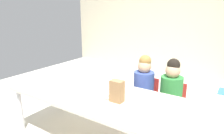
{
  "coord_description": "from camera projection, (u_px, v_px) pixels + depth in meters",
  "views": [
    {
      "loc": [
        1.37,
        -2.24,
        1.43
      ],
      "look_at": [
        0.17,
        -0.41,
        0.83
      ],
      "focal_mm": 31.76,
      "sensor_mm": 36.0,
      "label": 1
    }
  ],
  "objects": [
    {
      "name": "ground_plane",
      "position": [
        117.0,
        114.0,
        2.91
      ],
      "size": [
        5.9,
        5.21,
        0.02
      ],
      "color": "silver"
    },
    {
      "name": "back_wall",
      "position": [
        176.0,
        21.0,
        4.68
      ],
      "size": [
        5.9,
        0.1,
        2.47
      ],
      "primitive_type": "cube",
      "color": "beige",
      "rests_on": "ground_plane"
    },
    {
      "name": "craft_table",
      "position": [
        98.0,
        98.0,
        2.16
      ],
      "size": [
        2.02,
        0.83,
        0.58
      ],
      "color": "beige",
      "rests_on": "ground_plane"
    },
    {
      "name": "seated_child_near_camera",
      "position": [
        144.0,
        83.0,
        2.54
      ],
      "size": [
        0.33,
        0.33,
        0.92
      ],
      "color": "red",
      "rests_on": "ground_plane"
    },
    {
      "name": "seated_child_middle_seat",
      "position": [
        171.0,
        89.0,
        2.35
      ],
      "size": [
        0.34,
        0.34,
        0.92
      ],
      "color": "red",
      "rests_on": "ground_plane"
    },
    {
      "name": "paper_bag_brown",
      "position": [
        117.0,
        91.0,
        1.94
      ],
      "size": [
        0.13,
        0.09,
        0.22
      ],
      "primitive_type": "cube",
      "color": "#9E754C",
      "rests_on": "craft_table"
    },
    {
      "name": "paper_plate_near_edge",
      "position": [
        90.0,
        96.0,
        2.09
      ],
      "size": [
        0.18,
        0.18,
        0.01
      ],
      "primitive_type": "cylinder",
      "color": "white",
      "rests_on": "craft_table"
    },
    {
      "name": "paper_plate_center_table",
      "position": [
        111.0,
        91.0,
        2.22
      ],
      "size": [
        0.18,
        0.18,
        0.01
      ],
      "primitive_type": "cylinder",
      "color": "white",
      "rests_on": "craft_table"
    },
    {
      "name": "donut_powdered_on_plate",
      "position": [
        90.0,
        94.0,
        2.09
      ],
      "size": [
        0.11,
        0.11,
        0.03
      ],
      "primitive_type": "torus",
      "color": "white",
      "rests_on": "craft_table"
    },
    {
      "name": "donut_powdered_loose",
      "position": [
        109.0,
        97.0,
        2.05
      ],
      "size": [
        0.12,
        0.12,
        0.03
      ],
      "primitive_type": "torus",
      "color": "white",
      "rests_on": "craft_table"
    }
  ]
}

